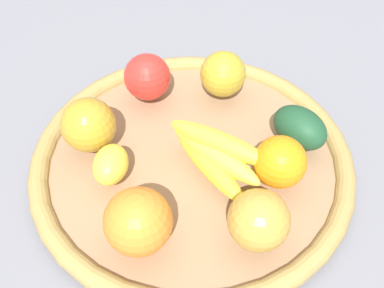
% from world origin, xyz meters
% --- Properties ---
extents(ground_plane, '(2.40, 2.40, 0.00)m').
position_xyz_m(ground_plane, '(0.00, 0.00, 0.00)').
color(ground_plane, slate).
rests_on(ground_plane, ground).
extents(basket, '(0.47, 0.47, 0.03)m').
position_xyz_m(basket, '(0.00, 0.00, 0.02)').
color(basket, '#967253').
rests_on(basket, ground_plane).
extents(orange_1, '(0.09, 0.09, 0.07)m').
position_xyz_m(orange_1, '(-0.10, 0.07, 0.07)').
color(orange_1, orange).
rests_on(orange_1, basket).
extents(apple_3, '(0.08, 0.08, 0.08)m').
position_xyz_m(apple_3, '(-0.05, 0.15, 0.07)').
color(apple_3, '#B88E39').
rests_on(apple_3, basket).
extents(lemon_0, '(0.07, 0.08, 0.05)m').
position_xyz_m(lemon_0, '(0.12, 0.02, 0.06)').
color(lemon_0, yellow).
rests_on(lemon_0, basket).
extents(banana_bunch, '(0.13, 0.15, 0.06)m').
position_xyz_m(banana_bunch, '(-0.02, 0.03, 0.06)').
color(banana_bunch, yellow).
rests_on(banana_bunch, basket).
extents(apple_0, '(0.10, 0.10, 0.07)m').
position_xyz_m(apple_0, '(0.04, -0.14, 0.07)').
color(apple_0, red).
rests_on(apple_0, basket).
extents(apple_1, '(0.09, 0.09, 0.08)m').
position_xyz_m(apple_1, '(0.14, -0.05, 0.07)').
color(apple_1, '#B58B28').
rests_on(apple_1, basket).
extents(orange_0, '(0.11, 0.11, 0.08)m').
position_xyz_m(orange_0, '(0.09, 0.13, 0.07)').
color(orange_0, orange).
rests_on(orange_0, basket).
extents(avocado, '(0.09, 0.10, 0.06)m').
position_xyz_m(avocado, '(-0.16, 0.01, 0.06)').
color(avocado, '#1B472C').
rests_on(avocado, basket).
extents(apple_2, '(0.10, 0.10, 0.07)m').
position_xyz_m(apple_2, '(-0.08, -0.12, 0.07)').
color(apple_2, '#B3992B').
rests_on(apple_2, basket).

